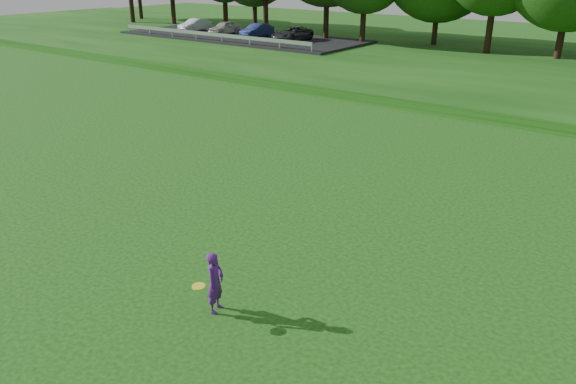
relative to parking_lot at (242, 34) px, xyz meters
The scene contains 5 objects.
ground 40.41m from the parking_lot, 54.25° to the right, with size 140.00×140.00×0.00m, color #14470D.
berm 23.64m from the parking_lot, ahead, with size 130.00×30.00×0.60m, color #14470D.
walking_path 26.86m from the parking_lot, 28.45° to the right, with size 130.00×1.60×0.04m, color gray.
parking_lot is the anchor object (origin of this frame).
woman 43.24m from the parking_lot, 49.66° to the right, with size 0.49×0.90×1.44m.
Camera 1 is at (12.02, -7.71, 7.24)m, focal length 35.00 mm.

